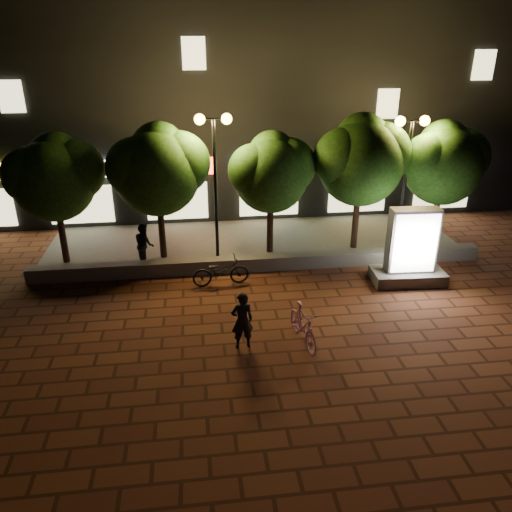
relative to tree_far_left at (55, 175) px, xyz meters
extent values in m
plane|color=#562C1B|center=(6.95, -5.46, -3.29)|extent=(80.00, 80.00, 0.00)
cube|color=#63605C|center=(6.95, -1.46, -3.04)|extent=(16.00, 0.45, 0.50)
cube|color=#63605C|center=(6.95, 1.04, -3.25)|extent=(16.00, 5.00, 0.08)
cube|color=black|center=(6.95, 7.54, 1.71)|extent=(28.00, 8.00, 10.00)
cube|color=silver|center=(-0.05, 3.48, -0.69)|extent=(3.20, 0.12, 0.70)
cube|color=beige|center=(-0.05, 3.48, -2.19)|extent=(2.60, 0.10, 1.60)
cube|color=#F03F17|center=(3.95, 3.48, -0.69)|extent=(3.20, 0.12, 0.70)
cube|color=beige|center=(3.95, 3.48, -2.19)|extent=(2.60, 0.10, 1.60)
cube|color=#4CC3DE|center=(7.95, 3.48, -0.69)|extent=(3.20, 0.12, 0.70)
cube|color=beige|center=(7.95, 3.48, -2.19)|extent=(2.60, 0.10, 1.60)
cube|color=orange|center=(11.95, 3.48, -0.69)|extent=(3.20, 0.12, 0.70)
cube|color=beige|center=(11.95, 3.48, -2.19)|extent=(2.60, 0.10, 1.60)
cube|color=white|center=(15.95, 3.48, -0.69)|extent=(3.20, 0.12, 0.70)
cube|color=beige|center=(15.95, 3.48, -2.19)|extent=(2.60, 0.10, 1.60)
cube|color=beige|center=(-2.05, 3.48, 2.21)|extent=(0.90, 0.10, 1.20)
cube|color=beige|center=(4.95, 3.48, 3.71)|extent=(0.90, 0.10, 1.20)
cube|color=beige|center=(12.95, 3.48, 1.71)|extent=(0.90, 0.10, 1.20)
cube|color=beige|center=(16.95, 3.48, 3.21)|extent=(0.90, 0.10, 1.20)
cylinder|color=black|center=(-0.05, -0.06, -2.09)|extent=(0.24, 0.24, 2.25)
sphere|color=#2F601C|center=(-0.05, -0.06, -0.19)|extent=(2.80, 2.80, 2.80)
sphere|color=#2F601C|center=(0.65, 0.14, 0.11)|extent=(2.10, 2.10, 2.10)
sphere|color=#2F601C|center=(-0.68, -0.21, 0.06)|extent=(1.96, 1.96, 1.96)
sphere|color=#2F601C|center=(0.05, 0.29, 0.51)|extent=(1.82, 1.82, 1.82)
cylinder|color=black|center=(3.45, -0.06, -2.04)|extent=(0.24, 0.24, 2.34)
sphere|color=#2F601C|center=(3.45, -0.06, -0.05)|extent=(3.00, 3.00, 3.00)
sphere|color=#2F601C|center=(4.20, 0.14, 0.25)|extent=(2.25, 2.25, 2.25)
sphere|color=#2F601C|center=(2.77, -0.21, 0.20)|extent=(2.10, 2.10, 2.10)
sphere|color=#2F601C|center=(3.55, 0.29, 0.70)|extent=(1.95, 1.95, 1.95)
cylinder|color=black|center=(7.45, -0.06, -2.11)|extent=(0.24, 0.24, 2.21)
sphere|color=#2F601C|center=(7.45, -0.06, -0.26)|extent=(2.70, 2.70, 2.70)
sphere|color=#2F601C|center=(8.12, 0.14, 0.04)|extent=(2.03, 2.03, 2.02)
sphere|color=#2F601C|center=(6.84, -0.21, -0.01)|extent=(1.89, 1.89, 1.89)
sphere|color=#2F601C|center=(7.55, 0.29, 0.41)|extent=(1.76, 1.76, 1.76)
cylinder|color=black|center=(10.75, -0.06, -2.00)|extent=(0.24, 0.24, 2.43)
sphere|color=#2F601C|center=(10.75, -0.06, 0.07)|extent=(3.10, 3.10, 3.10)
sphere|color=#2F601C|center=(11.52, 0.14, 0.37)|extent=(2.33, 2.33, 2.33)
sphere|color=#2F601C|center=(10.05, -0.21, 0.32)|extent=(2.17, 2.17, 2.17)
sphere|color=#2F601C|center=(10.85, 0.29, 0.85)|extent=(2.01, 2.02, 2.02)
cylinder|color=black|center=(13.95, -0.06, -2.06)|extent=(0.24, 0.24, 2.29)
sphere|color=#2F601C|center=(13.95, -0.06, -0.12)|extent=(2.90, 2.90, 2.90)
sphere|color=#2F601C|center=(14.67, 0.14, 0.18)|extent=(2.18, 2.17, 2.17)
sphere|color=#2F601C|center=(13.30, -0.21, 0.13)|extent=(2.03, 2.03, 2.03)
sphere|color=#2F601C|center=(14.05, 0.29, 0.61)|extent=(1.89, 1.88, 1.88)
cylinder|color=black|center=(5.45, -0.26, -0.71)|extent=(0.12, 0.12, 5.00)
cylinder|color=black|center=(5.45, -0.26, 1.79)|extent=(0.90, 0.08, 0.08)
sphere|color=#FFA93F|center=(5.00, -0.26, 1.79)|extent=(0.36, 0.36, 0.36)
sphere|color=#FFA93F|center=(5.90, -0.26, 1.79)|extent=(0.36, 0.36, 0.36)
cylinder|color=black|center=(12.45, -0.26, -0.81)|extent=(0.12, 0.12, 4.80)
cylinder|color=black|center=(12.45, -0.26, 1.59)|extent=(0.90, 0.08, 0.08)
sphere|color=#FFA93F|center=(12.00, -0.26, 1.59)|extent=(0.36, 0.36, 0.36)
sphere|color=#FFA93F|center=(12.90, -0.26, 1.59)|extent=(0.36, 0.36, 0.36)
cube|color=#63605C|center=(11.70, -3.02, -3.09)|extent=(2.44, 1.30, 0.40)
cube|color=#4C4C51|center=(11.70, -3.02, -1.80)|extent=(1.62, 0.62, 2.19)
cube|color=white|center=(11.69, -3.31, -1.80)|extent=(1.44, 0.11, 1.99)
cube|color=white|center=(11.72, -2.73, -1.80)|extent=(1.44, 0.11, 1.99)
imported|color=#BB759F|center=(7.40, -6.23, -2.74)|extent=(0.82, 1.89, 1.10)
imported|color=black|center=(5.77, -6.20, -2.48)|extent=(0.64, 0.47, 1.63)
imported|color=black|center=(5.43, -2.48, -2.80)|extent=(1.94, 0.85, 0.99)
imported|color=black|center=(2.85, -0.71, -2.42)|extent=(0.86, 0.95, 1.59)
camera|label=1|loc=(4.70, -17.47, 4.39)|focal=35.21mm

